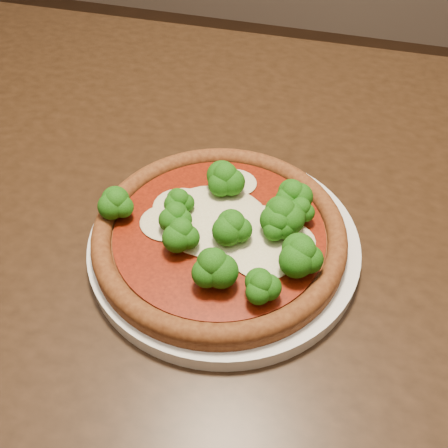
# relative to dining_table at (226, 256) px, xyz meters

# --- Properties ---
(floor) EXTENTS (4.00, 4.00, 0.00)m
(floor) POSITION_rel_dining_table_xyz_m (-0.16, 0.05, -0.65)
(floor) COLOR black
(floor) RESTS_ON ground
(dining_table) EXTENTS (1.17, 0.89, 0.75)m
(dining_table) POSITION_rel_dining_table_xyz_m (0.00, 0.00, 0.00)
(dining_table) COLOR black
(dining_table) RESTS_ON floor
(plate) EXTENTS (0.29, 0.29, 0.02)m
(plate) POSITION_rel_dining_table_xyz_m (0.02, -0.07, 0.10)
(plate) COLOR silver
(plate) RESTS_ON dining_table
(pizza) EXTENTS (0.27, 0.27, 0.06)m
(pizza) POSITION_rel_dining_table_xyz_m (0.02, -0.07, 0.13)
(pizza) COLOR brown
(pizza) RESTS_ON plate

